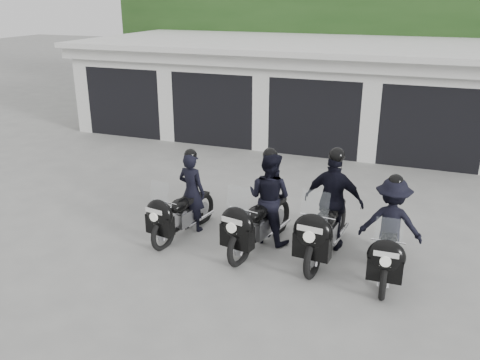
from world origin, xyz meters
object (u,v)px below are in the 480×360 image
(police_bike_a, at_px, (184,202))
(police_bike_b, at_px, (264,205))
(police_bike_d, at_px, (390,231))
(police_bike_c, at_px, (330,209))

(police_bike_a, xyz_separation_m, police_bike_b, (1.57, 0.13, 0.12))
(police_bike_b, distance_m, police_bike_d, 2.24)
(police_bike_a, distance_m, police_bike_b, 1.58)
(police_bike_a, height_order, police_bike_d, police_bike_d)
(police_bike_b, bearing_deg, police_bike_d, 6.83)
(police_bike_a, height_order, police_bike_c, police_bike_c)
(police_bike_d, bearing_deg, police_bike_c, 161.47)
(police_bike_a, bearing_deg, police_bike_d, 8.88)
(police_bike_b, height_order, police_bike_c, police_bike_c)
(police_bike_b, relative_size, police_bike_c, 0.94)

